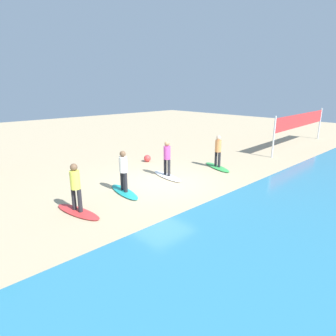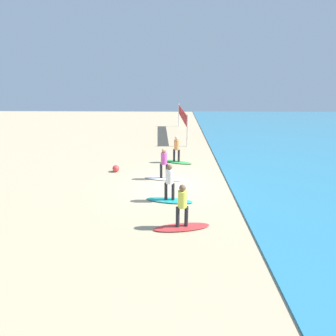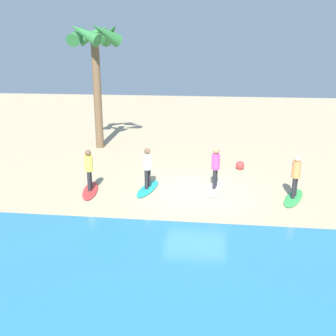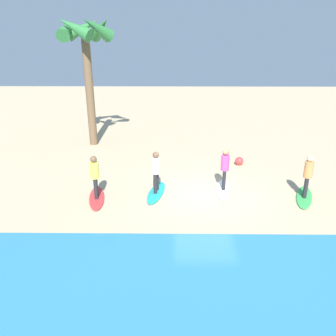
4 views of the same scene
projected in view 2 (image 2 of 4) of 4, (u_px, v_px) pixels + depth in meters
name	position (u px, v px, depth m)	size (l,w,h in m)	color
ground_plane	(170.00, 184.00, 13.93)	(60.00, 60.00, 0.00)	tan
surfboard_green	(176.00, 162.00, 17.43)	(2.10, 0.56, 0.09)	green
surfer_green	(177.00, 147.00, 17.11)	(0.32, 0.44, 1.64)	#232328
surfboard_white	(164.00, 178.00, 14.61)	(2.10, 0.56, 0.09)	white
surfer_white	(164.00, 161.00, 14.29)	(0.32, 0.46, 1.64)	#232328
surfboard_teal	(169.00, 200.00, 12.05)	(2.10, 0.56, 0.09)	teal
surfer_teal	(170.00, 180.00, 11.73)	(0.32, 0.46, 1.64)	#232328
surfboard_red	(182.00, 227.00, 9.91)	(2.10, 0.56, 0.09)	red
surfer_red	(182.00, 203.00, 9.59)	(0.32, 0.45, 1.64)	#232328
volleyball_net	(182.00, 116.00, 25.16)	(9.08, 0.65, 2.50)	silver
beach_ball	(116.00, 168.00, 15.72)	(0.40, 0.40, 0.40)	#E53838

